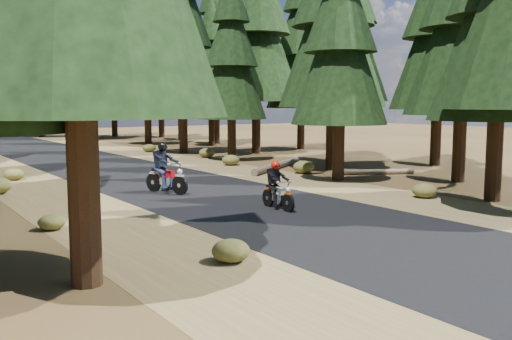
{
  "coord_description": "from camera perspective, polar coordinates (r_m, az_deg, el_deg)",
  "views": [
    {
      "loc": [
        -9.55,
        -12.47,
        3.06
      ],
      "look_at": [
        0.0,
        1.5,
        1.1
      ],
      "focal_mm": 40.0,
      "sensor_mm": 36.0,
      "label": 1
    }
  ],
  "objects": [
    {
      "name": "shoulder_l",
      "position": [
        18.42,
        -18.3,
        -3.29
      ],
      "size": [
        3.2,
        100.0,
        0.01
      ],
      "primitive_type": "cube",
      "color": "brown",
      "rests_on": "ground"
    },
    {
      "name": "rider_lead",
      "position": [
        16.61,
        2.21,
        -2.35
      ],
      "size": [
        0.53,
        1.59,
        1.41
      ],
      "rotation": [
        0.0,
        0.0,
        3.1
      ],
      "color": "silver",
      "rests_on": "road"
    },
    {
      "name": "road",
      "position": [
        20.15,
        -5.63,
        -2.15
      ],
      "size": [
        6.0,
        100.0,
        0.01
      ],
      "primitive_type": "cube",
      "color": "black",
      "rests_on": "ground"
    },
    {
      "name": "understory_shrubs",
      "position": [
        23.54,
        -8.46,
        -0.29
      ],
      "size": [
        15.38,
        32.18,
        0.6
      ],
      "color": "#474C1E",
      "rests_on": "ground"
    },
    {
      "name": "shoulder_r",
      "position": [
        22.69,
        4.61,
        -1.16
      ],
      "size": [
        3.2,
        100.0,
        0.01
      ],
      "primitive_type": "cube",
      "color": "brown",
      "rests_on": "ground"
    },
    {
      "name": "log_far",
      "position": [
        25.39,
        11.87,
        -0.19
      ],
      "size": [
        3.16,
        1.81,
        0.24
      ],
      "primitive_type": "cylinder",
      "rotation": [
        0.0,
        1.57,
        -0.48
      ],
      "color": "#4C4233",
      "rests_on": "ground"
    },
    {
      "name": "ground",
      "position": [
        16.01,
        3.04,
        -4.43
      ],
      "size": [
        120.0,
        120.0,
        0.0
      ],
      "primitive_type": "plane",
      "color": "#412B17",
      "rests_on": "ground"
    },
    {
      "name": "log_near",
      "position": [
        27.06,
        2.16,
        0.45
      ],
      "size": [
        5.18,
        3.69,
        0.32
      ],
      "primitive_type": "cylinder",
      "rotation": [
        0.0,
        1.57,
        0.6
      ],
      "color": "#4C4233",
      "rests_on": "ground"
    },
    {
      "name": "rider_follow",
      "position": [
        19.8,
        -8.95,
        -0.65
      ],
      "size": [
        1.2,
        2.05,
        1.75
      ],
      "rotation": [
        0.0,
        0.0,
        3.47
      ],
      "color": "#9F0A11",
      "rests_on": "road"
    },
    {
      "name": "pine_forest",
      "position": [
        35.18,
        -18.89,
        14.15
      ],
      "size": [
        34.59,
        55.08,
        16.32
      ],
      "color": "black",
      "rests_on": "ground"
    }
  ]
}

